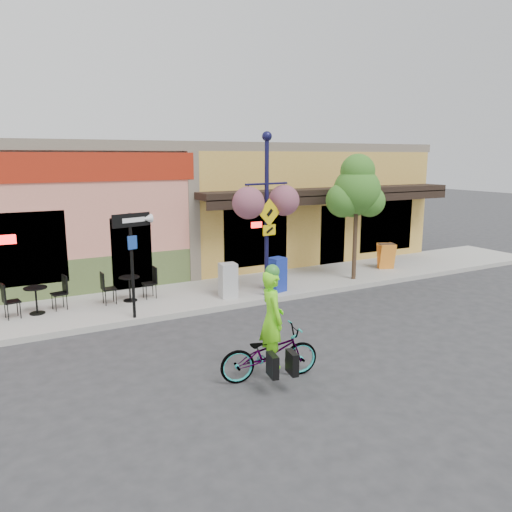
{
  "coord_description": "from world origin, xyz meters",
  "views": [
    {
      "loc": [
        -6.74,
        -11.06,
        4.05
      ],
      "look_at": [
        -0.4,
        0.5,
        1.4
      ],
      "focal_mm": 35.0,
      "sensor_mm": 36.0,
      "label": 1
    }
  ],
  "objects": [
    {
      "name": "ground",
      "position": [
        0.0,
        0.0,
        0.0
      ],
      "size": [
        90.0,
        90.0,
        0.0
      ],
      "primitive_type": "plane",
      "color": "#2D2D30",
      "rests_on": "ground"
    },
    {
      "name": "sidewalk",
      "position": [
        0.0,
        2.0,
        0.07
      ],
      "size": [
        24.0,
        3.0,
        0.15
      ],
      "primitive_type": "cube",
      "color": "#9E9B93",
      "rests_on": "ground"
    },
    {
      "name": "curb",
      "position": [
        0.0,
        0.55,
        0.07
      ],
      "size": [
        24.0,
        0.12,
        0.15
      ],
      "primitive_type": "cube",
      "color": "#A8A59E",
      "rests_on": "ground"
    },
    {
      "name": "building",
      "position": [
        0.0,
        7.5,
        2.25
      ],
      "size": [
        18.2,
        8.2,
        4.5
      ],
      "primitive_type": null,
      "color": "#E1856F",
      "rests_on": "ground"
    },
    {
      "name": "bicycle",
      "position": [
        -2.37,
        -3.62,
        0.49
      ],
      "size": [
        1.96,
        0.98,
        0.98
      ],
      "primitive_type": "imported",
      "rotation": [
        0.0,
        0.0,
        1.39
      ],
      "color": "maroon",
      "rests_on": "ground"
    },
    {
      "name": "cyclist_rider",
      "position": [
        -2.32,
        -3.62,
        0.9
      ],
      "size": [
        0.54,
        0.72,
        1.8
      ],
      "primitive_type": "imported",
      "rotation": [
        0.0,
        0.0,
        1.39
      ],
      "color": "#7AFF1A",
      "rests_on": "ground"
    },
    {
      "name": "lamp_post",
      "position": [
        0.12,
        0.82,
        2.43
      ],
      "size": [
        1.53,
        0.81,
        4.56
      ],
      "primitive_type": null,
      "rotation": [
        0.0,
        0.0,
        0.16
      ],
      "color": "#14133D",
      "rests_on": "sidewalk"
    },
    {
      "name": "one_way_sign",
      "position": [
        -3.72,
        0.65,
        1.44
      ],
      "size": [
        1.01,
        0.46,
        2.58
      ],
      "primitive_type": null,
      "rotation": [
        0.0,
        0.0,
        0.25
      ],
      "color": "black",
      "rests_on": "sidewalk"
    },
    {
      "name": "cafe_set_left",
      "position": [
        -5.79,
        2.13,
        0.6
      ],
      "size": [
        1.61,
        1.01,
        0.9
      ],
      "primitive_type": null,
      "rotation": [
        0.0,
        0.0,
        0.18
      ],
      "color": "black",
      "rests_on": "sidewalk"
    },
    {
      "name": "cafe_set_right",
      "position": [
        -3.43,
        2.14,
        0.59
      ],
      "size": [
        1.5,
        0.79,
        0.89
      ],
      "primitive_type": null,
      "rotation": [
        0.0,
        0.0,
        0.03
      ],
      "color": "black",
      "rests_on": "sidewalk"
    },
    {
      "name": "newspaper_box_blue",
      "position": [
        0.61,
        1.06,
        0.65
      ],
      "size": [
        0.53,
        0.49,
        1.0
      ],
      "primitive_type": null,
      "rotation": [
        0.0,
        0.0,
        0.23
      ],
      "color": "#1A2F9E",
      "rests_on": "sidewalk"
    },
    {
      "name": "newspaper_box_grey",
      "position": [
        -0.92,
        1.17,
        0.64
      ],
      "size": [
        0.49,
        0.45,
        0.97
      ],
      "primitive_type": null,
      "rotation": [
        0.0,
        0.0,
        -0.09
      ],
      "color": "#B7B7B7",
      "rests_on": "sidewalk"
    },
    {
      "name": "street_tree",
      "position": [
        3.57,
        1.16,
        2.16
      ],
      "size": [
        1.66,
        1.66,
        4.02
      ],
      "primitive_type": null,
      "rotation": [
        0.0,
        0.0,
        -0.06
      ],
      "color": "#3D7A26",
      "rests_on": "sidewalk"
    },
    {
      "name": "sandwich_board",
      "position": [
        5.47,
        1.64,
        0.6
      ],
      "size": [
        0.65,
        0.57,
        0.9
      ],
      "primitive_type": null,
      "rotation": [
        0.0,
        0.0,
        -0.38
      ],
      "color": "orange",
      "rests_on": "sidewalk"
    }
  ]
}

